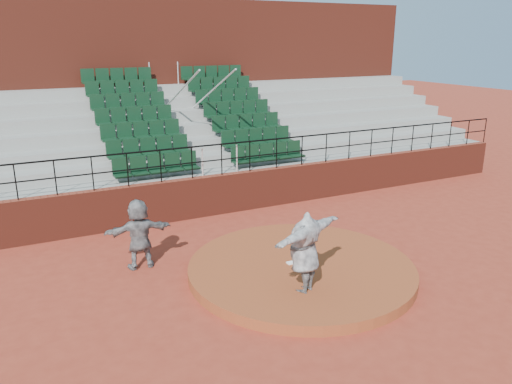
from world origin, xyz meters
The scene contains 9 objects.
ground centered at (0.00, 0.00, 0.00)m, with size 90.00×90.00×0.00m, color maroon.
pitchers_mound centered at (0.00, 0.00, 0.12)m, with size 5.50×5.50×0.25m, color brown.
pitching_rubber centered at (0.00, 0.15, 0.27)m, with size 0.60×0.15×0.03m, color white.
boundary_wall centered at (0.00, 5.00, 0.65)m, with size 24.00×0.30×1.30m, color maroon.
wall_railing centered at (0.00, 5.00, 2.03)m, with size 24.04×0.05×1.03m.
seating_deck centered at (0.00, 8.65, 1.43)m, with size 24.00×5.97×4.63m.
press_box_facade centered at (0.00, 12.60, 3.55)m, with size 24.00×3.00×7.10m, color maroon.
pitcher centered at (-0.64, -1.16, 1.16)m, with size 2.23×0.61×1.82m, color black.
fielder centered at (-3.41, 2.10, 0.89)m, with size 1.66×0.53×1.79m, color black.
Camera 1 is at (-5.87, -9.46, 5.50)m, focal length 35.00 mm.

